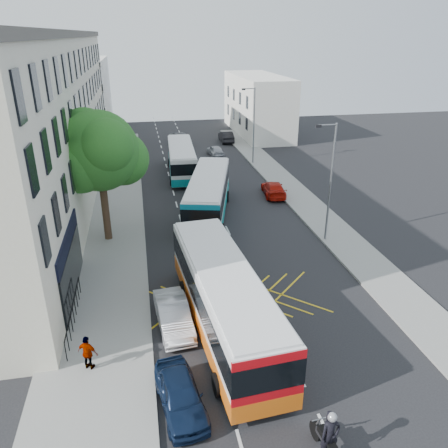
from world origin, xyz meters
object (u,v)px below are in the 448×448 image
parked_car_blue (180,394)px  distant_car_dark (226,136)px  lamp_near (330,177)px  distant_car_grey (181,139)px  street_tree (99,152)px  lamp_far (253,122)px  parked_car_silver (173,315)px  bus_far (182,159)px  distant_car_silver (215,150)px  bus_near (224,298)px  pedestrian_far (88,353)px  red_hatchback (274,189)px  motorbike (329,437)px  bus_mid (208,195)px

parked_car_blue → distant_car_dark: bearing=68.6°
lamp_near → distant_car_grey: 32.11m
street_tree → distant_car_grey: size_ratio=1.81×
lamp_far → parked_car_blue: bearing=-108.9°
lamp_far → parked_car_silver: 30.13m
street_tree → bus_far: bearing=65.5°
bus_far → distant_car_silver: size_ratio=3.07×
bus_far → distant_car_grey: bearing=87.7°
bus_near → bus_far: 26.10m
bus_far → pedestrian_far: (-6.87, -27.81, -0.62)m
street_tree → bus_far: (6.69, 14.71, -4.72)m
parked_car_blue → distant_car_dark: size_ratio=0.89×
street_tree → lamp_far: bearing=49.2°
red_hatchback → pedestrian_far: 24.34m
distant_car_silver → pedestrian_far: 36.43m
parked_car_silver → red_hatchback: parked_car_silver is taller
street_tree → distant_car_grey: 29.80m
distant_car_dark → distant_car_silver: bearing=69.8°
lamp_near → pedestrian_far: (-14.88, -10.13, -3.66)m
lamp_far → red_hatchback: 11.11m
bus_near → red_hatchback: 19.80m
bus_near → motorbike: 7.93m
lamp_near → bus_near: size_ratio=0.66×
bus_far → distant_car_silver: bus_far is taller
red_hatchback → distant_car_grey: 22.33m
bus_far → distant_car_silver: (4.68, 6.74, -0.98)m
lamp_near → motorbike: lamp_near is taller
motorbike → parked_car_blue: 5.61m
bus_far → distant_car_silver: 8.26m
lamp_near → bus_near: bearing=-136.0°
bus_mid → red_hatchback: size_ratio=2.73×
parked_car_silver → red_hatchback: size_ratio=0.98×
bus_far → distant_car_grey: size_ratio=2.21×
distant_car_grey → distant_car_silver: (3.43, -6.72, -0.08)m
street_tree → lamp_near: street_tree is taller
bus_far → distant_car_grey: (1.24, 13.46, -0.90)m
bus_mid → distant_car_grey: bus_mid is taller
parked_car_silver → distant_car_dark: 40.25m
red_hatchback → bus_mid: bearing=35.0°
distant_car_silver → motorbike: bearing=79.0°
distant_car_dark → parked_car_silver: bearing=76.3°
street_tree → distant_car_dark: size_ratio=2.03×
bus_far → red_hatchback: 10.90m
bus_mid → distant_car_dark: 25.79m
lamp_near → bus_far: bearing=114.4°
street_tree → pedestrian_far: bearing=-90.8°
parked_car_silver → bus_near: bearing=-20.9°
bus_near → red_hatchback: size_ratio=2.82×
lamp_far → bus_far: (-8.01, -2.32, -3.04)m
bus_far → red_hatchback: (7.32, -8.03, -0.95)m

